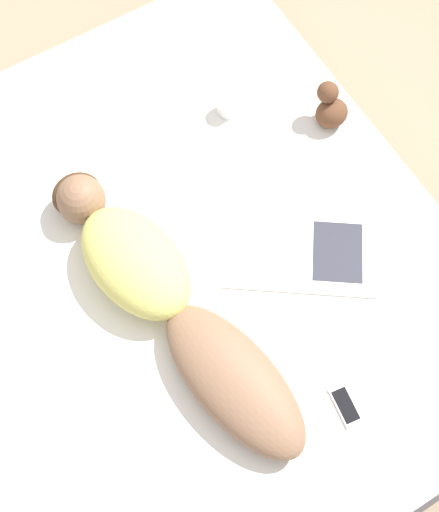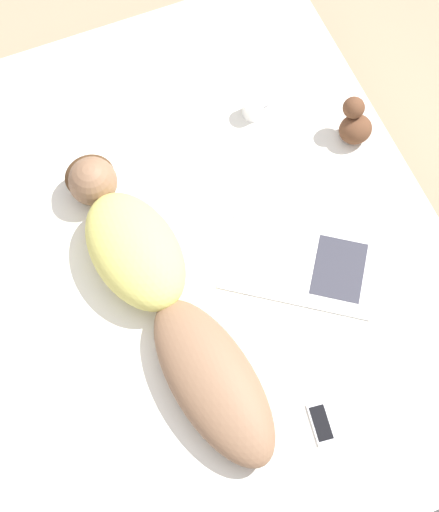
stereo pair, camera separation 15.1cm
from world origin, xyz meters
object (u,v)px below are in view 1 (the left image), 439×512
object	(u,v)px
open_magazine	(301,250)
cell_phone	(346,406)
person	(164,297)
coffee_mug	(228,105)

from	to	relation	value
open_magazine	cell_phone	distance (m)	0.57
person	open_magazine	xyz separation A→B (m)	(0.52, -0.07, -0.08)
open_magazine	person	bearing A→B (deg)	-152.13
cell_phone	open_magazine	bearing A→B (deg)	78.82
cell_phone	coffee_mug	bearing A→B (deg)	84.92
open_magazine	coffee_mug	world-z (taller)	coffee_mug
person	cell_phone	xyz separation A→B (m)	(0.33, -0.61, -0.08)
person	coffee_mug	bearing A→B (deg)	34.95
coffee_mug	open_magazine	bearing A→B (deg)	-97.61
person	coffee_mug	size ratio (longest dim) A/B	10.97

